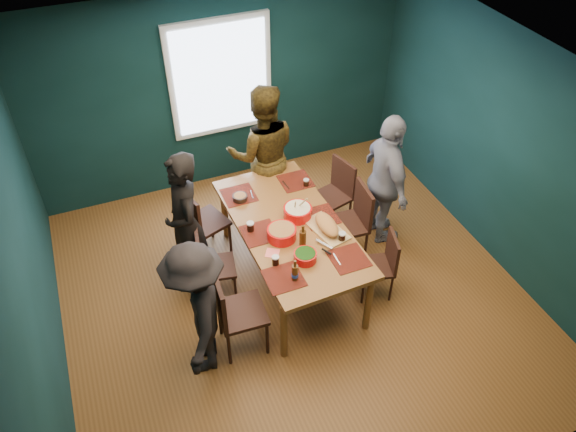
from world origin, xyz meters
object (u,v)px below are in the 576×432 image
person_right (386,181)px  chair_right_mid (354,217)px  bowl_salad (282,233)px  chair_left_far (198,219)px  bowl_dumpling (298,212)px  chair_left_near (232,308)px  person_far_left (186,224)px  person_back (263,154)px  chair_right_far (337,189)px  cutting_board (327,226)px  chair_left_mid (209,263)px  chair_right_near (383,261)px  bowl_herbs (305,256)px  person_near_left (197,310)px  dining_table (290,230)px

person_right → chair_right_mid: bearing=113.5°
bowl_salad → chair_left_far: bearing=128.0°
bowl_dumpling → person_right: bearing=7.0°
chair_left_near → person_far_left: person_far_left is taller
bowl_dumpling → person_back: bearing=89.5°
chair_right_far → person_right: person_right is taller
bowl_dumpling → cutting_board: 0.38m
chair_right_mid → person_far_left: bearing=176.1°
chair_left_mid → person_far_left: person_far_left is taller
bowl_salad → bowl_dumpling: bowl_dumpling is taller
cutting_board → person_right: bearing=12.7°
person_far_left → person_back: bearing=125.3°
chair_right_mid → chair_left_mid: bearing=-175.4°
chair_right_mid → chair_right_far: bearing=87.8°
chair_right_near → bowl_salad: 1.19m
chair_left_mid → chair_right_near: size_ratio=1.05×
chair_right_mid → bowl_dumpling: bearing=-175.7°
person_far_left → bowl_herbs: bearing=47.0°
cutting_board → chair_left_mid: bearing=153.1°
person_far_left → chair_left_far: bearing=149.7°
person_far_left → person_near_left: (-0.18, -1.12, -0.09)m
chair_left_near → cutting_board: size_ratio=1.53×
chair_right_far → bowl_salad: 1.42m
person_far_left → bowl_salad: (0.90, -0.53, 0.01)m
chair_left_far → person_near_left: 1.55m
person_back → bowl_salad: bearing=92.5°
dining_table → chair_right_mid: bearing=4.8°
chair_right_mid → chair_right_near: size_ratio=1.20×
chair_left_near → chair_right_near: (1.77, 0.11, -0.12)m
chair_right_far → chair_right_near: (-0.05, -1.28, -0.05)m
chair_right_near → person_near_left: size_ratio=0.52×
chair_right_near → person_far_left: (-1.93, 0.96, 0.40)m
dining_table → bowl_dumpling: size_ratio=6.97×
dining_table → bowl_salad: bowl_salad is taller
dining_table → chair_left_far: (-0.86, 0.74, -0.16)m
chair_left_near → person_near_left: person_near_left is taller
chair_right_mid → bowl_salad: (-1.01, -0.26, 0.31)m
chair_left_mid → bowl_herbs: bearing=-26.0°
chair_left_mid → chair_left_far: bearing=95.3°
person_right → bowl_salad: person_right is taller
chair_left_mid → bowl_dumpling: 1.12m
person_right → bowl_salad: (-1.49, -0.40, 0.02)m
chair_right_far → bowl_herbs: (-0.98, -1.25, 0.34)m
person_right → chair_right_far: bearing=48.3°
chair_right_far → person_near_left: bearing=-161.6°
person_far_left → bowl_salad: bearing=59.4°
person_far_left → person_back: 1.48m
chair_left_near → bowl_herbs: (0.84, 0.14, 0.28)m
person_back → bowl_dumpling: 1.14m
person_back → bowl_dumpling: (-0.01, -1.14, -0.03)m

